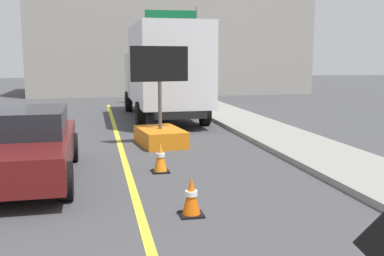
# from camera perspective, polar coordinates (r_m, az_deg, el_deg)

# --- Properties ---
(lane_center_stripe) EXTENTS (0.14, 36.00, 0.01)m
(lane_center_stripe) POSITION_cam_1_polar(r_m,az_deg,el_deg) (5.78, -5.30, -15.28)
(lane_center_stripe) COLOR yellow
(lane_center_stripe) RESTS_ON ground
(arrow_board_trailer) EXTENTS (1.60, 1.93, 2.70)m
(arrow_board_trailer) POSITION_cam_1_polar(r_m,az_deg,el_deg) (12.33, -4.09, 0.05)
(arrow_board_trailer) COLOR orange
(arrow_board_trailer) RESTS_ON ground
(box_truck) EXTENTS (2.65, 7.69, 3.60)m
(box_truck) POSITION_cam_1_polar(r_m,az_deg,el_deg) (17.56, -3.65, 7.38)
(box_truck) COLOR black
(box_truck) RESTS_ON ground
(pickup_car) EXTENTS (2.11, 4.51, 1.38)m
(pickup_car) POSITION_cam_1_polar(r_m,az_deg,el_deg) (9.33, -21.10, -2.03)
(pickup_car) COLOR #591414
(pickup_car) RESTS_ON ground
(highway_guide_sign) EXTENTS (2.79, 0.27, 5.00)m
(highway_guide_sign) POSITION_cam_1_polar(r_m,az_deg,el_deg) (23.38, -1.22, 11.44)
(highway_guide_sign) COLOR gray
(highway_guide_sign) RESTS_ON ground
(far_building_block) EXTENTS (18.42, 7.24, 6.53)m
(far_building_block) POSITION_cam_1_polar(r_m,az_deg,el_deg) (31.90, -3.01, 10.46)
(far_building_block) COLOR gray
(far_building_block) RESTS_ON ground
(traffic_cone_mid_lane) EXTENTS (0.36, 0.36, 0.61)m
(traffic_cone_mid_lane) POSITION_cam_1_polar(r_m,az_deg,el_deg) (6.83, -0.09, -8.74)
(traffic_cone_mid_lane) COLOR black
(traffic_cone_mid_lane) RESTS_ON ground
(traffic_cone_far_lane) EXTENTS (0.36, 0.36, 0.65)m
(traffic_cone_far_lane) POSITION_cam_1_polar(r_m,az_deg,el_deg) (9.38, -4.06, -3.76)
(traffic_cone_far_lane) COLOR black
(traffic_cone_far_lane) RESTS_ON ground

